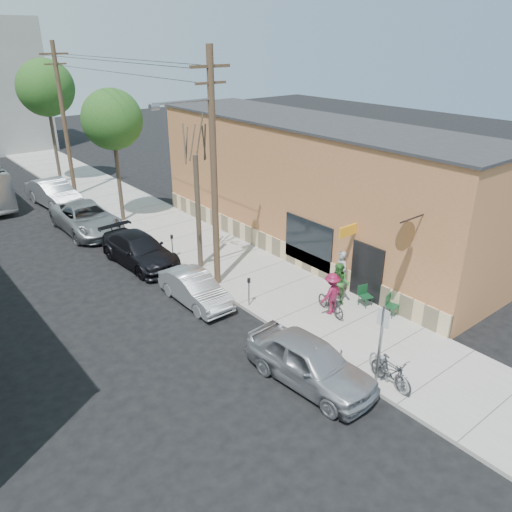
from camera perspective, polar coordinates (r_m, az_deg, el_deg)
ground at (r=18.68m, az=-3.19°, el=-10.08°), size 120.00×120.00×0.00m
sidewalk at (r=28.99m, az=-9.22°, el=2.69°), size 4.50×58.00×0.15m
cafe_building at (r=26.14m, az=6.26°, el=7.97°), size 6.60×20.20×6.61m
sign_post at (r=16.17m, az=14.07°, el=-9.04°), size 0.07×0.45×2.80m
parking_meter_near at (r=20.44m, az=-0.81°, el=-3.61°), size 0.14×0.14×1.24m
parking_meter_far at (r=25.15m, az=-9.57°, el=1.52°), size 0.14×0.14×1.24m
utility_pole_near at (r=20.89m, az=-5.00°, el=9.93°), size 3.57×0.28×10.00m
utility_pole_far at (r=36.48m, az=-21.11°, el=14.40°), size 1.80×0.28×10.00m
tree_bare at (r=23.39m, az=-6.63°, el=4.90°), size 0.24×0.24×5.44m
tree_leafy_mid at (r=30.05m, az=-16.13°, el=14.72°), size 3.40×3.40×7.66m
tree_leafy_far at (r=40.08m, az=-22.91°, el=17.28°), size 3.99×3.99×8.86m
patio_chair_a at (r=21.10m, az=12.44°, el=-4.49°), size 0.61×0.61×0.88m
patio_chair_b at (r=20.63m, az=15.25°, el=-5.50°), size 0.61×0.61×0.88m
patron_grey at (r=21.60m, az=9.64°, el=-1.92°), size 0.60×0.79×1.97m
patron_green at (r=20.84m, az=9.48°, el=-3.16°), size 0.99×1.09×1.82m
cyclist at (r=20.11m, az=8.64°, el=-4.27°), size 1.15×0.69×1.75m
cyclist_bike at (r=20.31m, az=8.56°, el=-5.32°), size 0.95×1.80×0.90m
parked_bike_a at (r=16.77m, az=15.18°, el=-12.72°), size 0.64×1.73×1.02m
parked_bike_b at (r=16.95m, az=14.96°, el=-12.24°), size 1.13×2.05×1.02m
car_0 at (r=16.53m, az=6.17°, el=-11.92°), size 2.25×4.80×1.59m
car_1 at (r=21.20m, az=-6.98°, el=-3.73°), size 1.40×3.97×1.31m
car_2 at (r=25.21m, az=-13.17°, el=0.68°), size 2.39×5.24×1.49m
car_3 at (r=30.28m, az=-18.80°, el=4.10°), size 2.73×5.84×1.62m
car_4 at (r=35.79m, az=-22.07°, el=6.66°), size 2.26×5.32×1.71m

